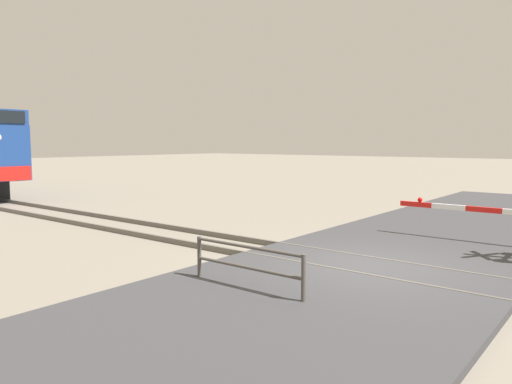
{
  "coord_description": "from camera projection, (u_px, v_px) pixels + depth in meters",
  "views": [
    {
      "loc": [
        -9.66,
        -4.46,
        2.82
      ],
      "look_at": [
        0.93,
        3.92,
        1.42
      ],
      "focal_mm": 33.95,
      "sensor_mm": 36.0,
      "label": 1
    }
  ],
  "objects": [
    {
      "name": "road_surface",
      "position": [
        370.0,
        268.0,
        10.57
      ],
      "size": [
        36.0,
        5.98,
        0.14
      ],
      "primitive_type": "cube",
      "color": "#38383A",
      "rests_on": "ground_plane"
    },
    {
      "name": "ground_plane",
      "position": [
        370.0,
        271.0,
        10.58
      ],
      "size": [
        160.0,
        160.0,
        0.0
      ],
      "primitive_type": "plane",
      "color": "gray"
    },
    {
      "name": "guard_railing",
      "position": [
        247.0,
        262.0,
        8.87
      ],
      "size": [
        0.08,
        2.54,
        0.95
      ],
      "color": "#4C4742",
      "rests_on": "ground_plane"
    },
    {
      "name": "rail_track_left",
      "position": [
        355.0,
        275.0,
        10.01
      ],
      "size": [
        0.08,
        80.0,
        0.15
      ],
      "primitive_type": "cube",
      "color": "#59544C",
      "rests_on": "ground_plane"
    },
    {
      "name": "rail_track_right",
      "position": [
        384.0,
        262.0,
        11.13
      ],
      "size": [
        0.08,
        80.0,
        0.15
      ],
      "primitive_type": "cube",
      "color": "#59544C",
      "rests_on": "ground_plane"
    }
  ]
}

